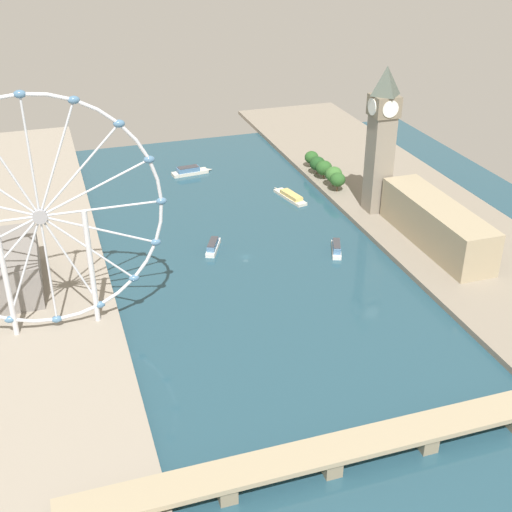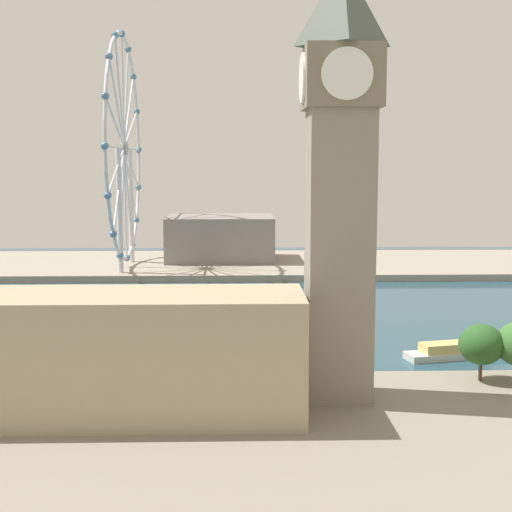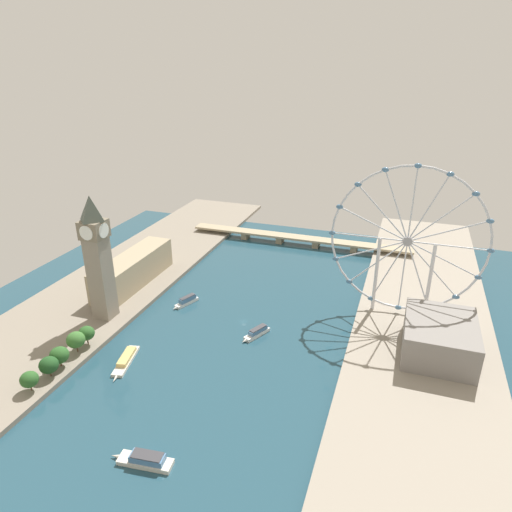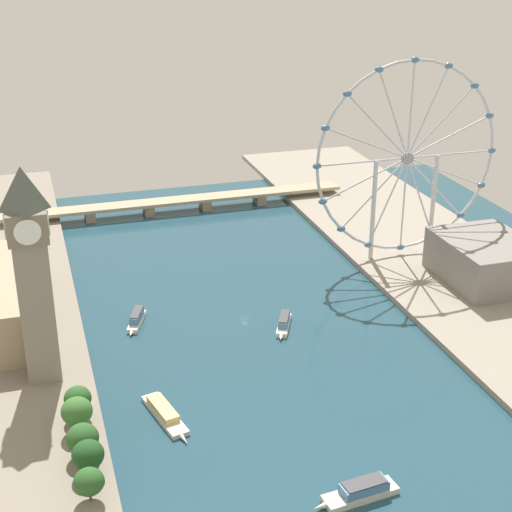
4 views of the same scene
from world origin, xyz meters
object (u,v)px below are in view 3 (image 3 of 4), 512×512
at_px(tour_boat_0, 187,301).
at_px(tour_boat_2, 257,332).
at_px(parliament_block, 133,270).
at_px(tour_boat_1, 145,460).
at_px(clock_tower, 98,257).
at_px(ferris_wheel, 407,242).
at_px(riverside_hall, 439,338).
at_px(tour_boat_3, 126,360).
at_px(river_bridge, 298,239).

bearing_deg(tour_boat_0, tour_boat_2, 91.24).
height_order(parliament_block, tour_boat_1, parliament_block).
distance_m(clock_tower, ferris_wheel, 206.92).
bearing_deg(tour_boat_0, parliament_block, -81.96).
relative_size(parliament_block, tour_boat_0, 3.75).
bearing_deg(riverside_hall, ferris_wheel, 120.68).
bearing_deg(tour_boat_1, tour_boat_2, -103.13).
relative_size(riverside_hall, tour_boat_3, 1.50).
distance_m(riverside_hall, tour_boat_2, 113.92).
height_order(tour_boat_0, tour_boat_1, tour_boat_0).
bearing_deg(tour_boat_0, river_bridge, -177.29).
xyz_separation_m(parliament_block, tour_boat_0, (53.24, -12.73, -12.36)).
xyz_separation_m(riverside_hall, tour_boat_0, (-176.44, 10.00, -11.34)).
bearing_deg(tour_boat_3, tour_boat_0, 166.00).
bearing_deg(clock_tower, ferris_wheel, 20.31).
bearing_deg(clock_tower, parliament_block, 101.27).
bearing_deg(clock_tower, tour_boat_2, 8.08).
xyz_separation_m(tour_boat_2, tour_boat_3, (-65.63, -53.46, -0.62)).
height_order(parliament_block, river_bridge, parliament_block).
xyz_separation_m(river_bridge, tour_boat_0, (-49.44, -145.47, -3.71)).
bearing_deg(riverside_hall, clock_tower, -172.54).
height_order(ferris_wheel, tour_boat_0, ferris_wheel).
xyz_separation_m(clock_tower, tour_boat_1, (93.30, -100.76, -46.20)).
bearing_deg(tour_boat_1, ferris_wheel, -126.69).
xyz_separation_m(clock_tower, ferris_wheel, (193.90, 71.76, 8.20)).
bearing_deg(tour_boat_1, tour_boat_0, -76.61).
xyz_separation_m(parliament_block, riverside_hall, (229.68, -22.73, -1.03)).
height_order(clock_tower, river_bridge, clock_tower).
relative_size(parliament_block, ferris_wheel, 0.81).
bearing_deg(riverside_hall, tour_boat_0, 176.76).
distance_m(ferris_wheel, tour_boat_3, 196.05).
distance_m(riverside_hall, river_bridge, 200.90).
height_order(river_bridge, tour_boat_1, river_bridge).
relative_size(riverside_hall, tour_boat_0, 2.26).
distance_m(ferris_wheel, tour_boat_0, 163.74).
height_order(clock_tower, ferris_wheel, ferris_wheel).
bearing_deg(tour_boat_2, river_bridge, -149.80).
relative_size(clock_tower, tour_boat_2, 3.77).
distance_m(clock_tower, tour_boat_3, 73.21).
distance_m(river_bridge, tour_boat_2, 169.71).
bearing_deg(ferris_wheel, tour_boat_0, -167.66).
bearing_deg(clock_tower, river_bridge, 63.36).
distance_m(river_bridge, tour_boat_0, 153.69).
height_order(parliament_block, tour_boat_3, parliament_block).
relative_size(parliament_block, riverside_hall, 1.65).
height_order(parliament_block, tour_boat_2, parliament_block).
relative_size(river_bridge, tour_boat_0, 9.47).
bearing_deg(tour_boat_3, riverside_hall, 97.90).
distance_m(parliament_block, riverside_hall, 230.81).
bearing_deg(tour_boat_2, clock_tower, -56.61).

